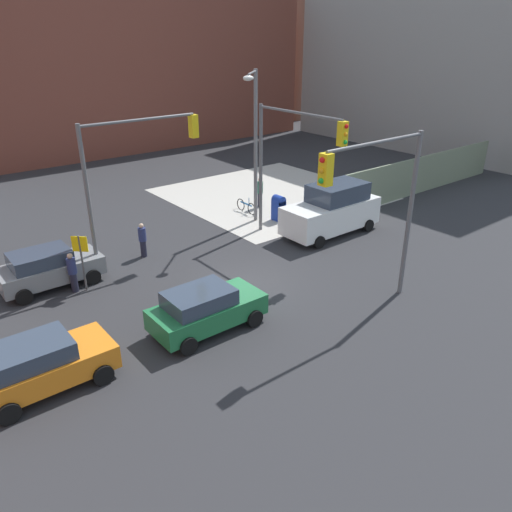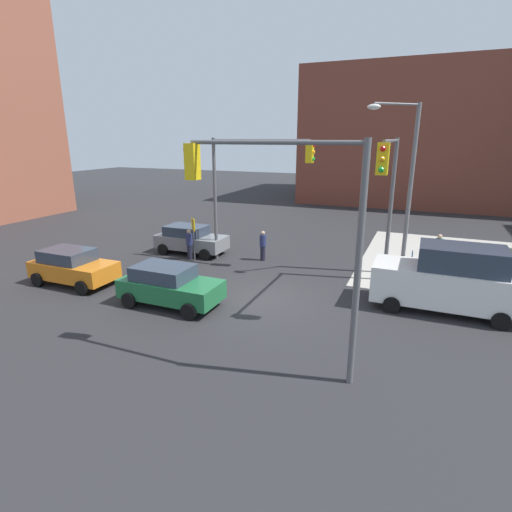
% 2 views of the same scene
% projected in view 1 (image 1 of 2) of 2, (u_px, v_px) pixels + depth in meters
% --- Properties ---
extents(ground_plane, '(120.00, 120.00, 0.00)m').
position_uv_depth(ground_plane, '(245.00, 284.00, 20.96)').
color(ground_plane, '#28282B').
extents(sidewalk_corner, '(12.00, 12.00, 0.01)m').
position_uv_depth(sidewalk_corner, '(271.00, 194.00, 32.48)').
color(sidewalk_corner, '#ADA89E').
rests_on(sidewalk_corner, ground).
extents(construction_fence, '(16.82, 0.12, 2.40)m').
position_uv_depth(construction_fence, '(417.00, 176.00, 32.06)').
color(construction_fence, slate).
rests_on(construction_fence, ground).
extents(building_warehouse_north, '(32.00, 18.00, 13.19)m').
position_uv_depth(building_warehouse_north, '(109.00, 66.00, 47.94)').
color(building_warehouse_north, brown).
rests_on(building_warehouse_north, ground).
extents(building_loft_east, '(20.00, 24.00, 19.16)m').
position_uv_depth(building_loft_east, '(471.00, 32.00, 46.23)').
color(building_loft_east, gray).
rests_on(building_loft_east, ground).
extents(smokestack, '(1.80, 1.80, 15.61)m').
position_uv_depth(smokestack, '(297.00, 49.00, 56.43)').
color(smokestack, brown).
rests_on(smokestack, ground).
extents(traffic_signal_nw_corner, '(5.50, 0.36, 6.50)m').
position_uv_depth(traffic_signal_nw_corner, '(133.00, 164.00, 20.90)').
color(traffic_signal_nw_corner, '#59595B').
rests_on(traffic_signal_nw_corner, ground).
extents(traffic_signal_se_corner, '(5.11, 0.36, 6.50)m').
position_uv_depth(traffic_signal_se_corner, '(381.00, 192.00, 17.32)').
color(traffic_signal_se_corner, '#59595B').
rests_on(traffic_signal_se_corner, ground).
extents(traffic_signal_ne_corner, '(0.36, 5.70, 6.50)m').
position_uv_depth(traffic_signal_ne_corner, '(290.00, 150.00, 23.26)').
color(traffic_signal_ne_corner, '#59595B').
rests_on(traffic_signal_ne_corner, ground).
extents(street_lamp_corner, '(2.12, 1.93, 8.00)m').
position_uv_depth(street_lamp_corner, '(255.00, 137.00, 25.78)').
color(street_lamp_corner, slate).
rests_on(street_lamp_corner, ground).
extents(warning_sign_two_way, '(0.48, 0.48, 2.40)m').
position_uv_depth(warning_sign_two_way, '(81.00, 254.00, 19.81)').
color(warning_sign_two_way, '#4C4C4C').
rests_on(warning_sign_two_way, ground).
extents(mailbox_blue, '(0.56, 0.64, 1.43)m').
position_uv_depth(mailbox_blue, '(279.00, 207.00, 27.73)').
color(mailbox_blue, navy).
rests_on(mailbox_blue, ground).
extents(coupe_gray, '(4.06, 2.02, 1.62)m').
position_uv_depth(coupe_gray, '(48.00, 268.00, 20.46)').
color(coupe_gray, slate).
rests_on(coupe_gray, ground).
extents(sedan_orange, '(3.91, 2.02, 1.62)m').
position_uv_depth(sedan_orange, '(42.00, 364.00, 14.55)').
color(sedan_orange, orange).
rests_on(sedan_orange, ground).
extents(sedan_green, '(4.06, 2.02, 1.62)m').
position_uv_depth(sedan_green, '(206.00, 309.00, 17.45)').
color(sedan_green, '#1E6638').
rests_on(sedan_green, ground).
extents(van_white_delivery, '(5.40, 2.32, 2.62)m').
position_uv_depth(van_white_delivery, '(332.00, 210.00, 25.74)').
color(van_white_delivery, white).
rests_on(van_white_delivery, ground).
extents(pedestrian_crossing, '(0.36, 0.36, 1.81)m').
position_uv_depth(pedestrian_crossing, '(260.00, 192.00, 29.71)').
color(pedestrian_crossing, '#2D664C').
rests_on(pedestrian_crossing, ground).
extents(pedestrian_waiting, '(0.36, 0.36, 1.69)m').
position_uv_depth(pedestrian_waiting, '(72.00, 272.00, 20.02)').
color(pedestrian_waiting, navy).
rests_on(pedestrian_waiting, ground).
extents(pedestrian_walking_north, '(0.36, 0.36, 1.65)m').
position_uv_depth(pedestrian_walking_north, '(143.00, 240.00, 23.18)').
color(pedestrian_walking_north, navy).
rests_on(pedestrian_walking_north, ground).
extents(bicycle_leaning_on_fence, '(0.05, 1.75, 0.97)m').
position_uv_depth(bicycle_leaning_on_fence, '(246.00, 206.00, 29.13)').
color(bicycle_leaning_on_fence, black).
rests_on(bicycle_leaning_on_fence, ground).
extents(bicycle_at_crosswalk, '(1.75, 0.05, 0.97)m').
position_uv_depth(bicycle_at_crosswalk, '(32.00, 272.00, 21.24)').
color(bicycle_at_crosswalk, black).
rests_on(bicycle_at_crosswalk, ground).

